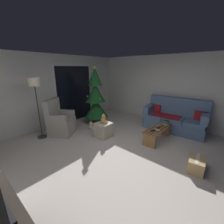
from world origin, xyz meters
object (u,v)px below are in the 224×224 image
at_px(teddy_bear_cream_by_tree, 91,126).
at_px(cardboard_box_taped_mid_floor, 197,164).
at_px(armchair, 60,122).
at_px(christmas_tree, 96,98).
at_px(book_stack, 166,123).
at_px(coffee_table, 157,132).
at_px(floor_lamp, 35,88).
at_px(remote_white, 157,130).
at_px(ottoman, 104,130).
at_px(remote_black, 153,131).
at_px(couch, 175,119).
at_px(teddy_bear_honey, 104,119).
at_px(remote_silver, 158,125).
at_px(cell_phone, 166,121).
at_px(remote_graphite, 158,128).

relative_size(teddy_bear_cream_by_tree, cardboard_box_taped_mid_floor, 0.57).
bearing_deg(armchair, christmas_tree, -2.78).
bearing_deg(book_stack, coffee_table, 168.59).
bearing_deg(floor_lamp, remote_white, -54.38).
height_order(remote_white, cardboard_box_taped_mid_floor, remote_white).
bearing_deg(ottoman, remote_black, -66.99).
bearing_deg(couch, coffee_table, 174.89).
bearing_deg(christmas_tree, coffee_table, -87.08).
bearing_deg(couch, book_stack, 178.35).
xyz_separation_m(couch, book_stack, (-0.71, 0.02, 0.05)).
height_order(christmas_tree, floor_lamp, christmas_tree).
bearing_deg(floor_lamp, remote_black, -55.59).
bearing_deg(remote_black, couch, -77.63).
xyz_separation_m(floor_lamp, cardboard_box_taped_mid_floor, (1.45, -3.91, -1.37)).
bearing_deg(teddy_bear_honey, remote_black, -67.06).
relative_size(book_stack, armchair, 0.24).
bearing_deg(teddy_bear_cream_by_tree, ottoman, -98.44).
relative_size(remote_silver, book_stack, 0.58).
bearing_deg(remote_white, floor_lamp, 127.09).
distance_m(book_stack, cardboard_box_taped_mid_floor, 1.56).
relative_size(remote_silver, cardboard_box_taped_mid_floor, 0.31).
bearing_deg(cell_phone, couch, 15.68).
height_order(remote_graphite, remote_white, same).
bearing_deg(floor_lamp, teddy_bear_honey, -46.85).
height_order(remote_white, cell_phone, cell_phone).
height_order(remote_black, cardboard_box_taped_mid_floor, remote_black).
xyz_separation_m(remote_silver, christmas_tree, (-0.30, 2.38, 0.54)).
relative_size(coffee_table, teddy_bear_cream_by_tree, 3.86).
bearing_deg(cell_phone, remote_graphite, -174.55).
distance_m(remote_graphite, remote_white, 0.17).
relative_size(remote_black, christmas_tree, 0.07).
bearing_deg(couch, teddy_bear_cream_by_tree, 130.34).
distance_m(remote_silver, armchair, 3.03).
bearing_deg(couch, remote_white, 177.53).
height_order(ottoman, teddy_bear_cream_by_tree, ottoman).
height_order(remote_silver, teddy_bear_honey, teddy_bear_honey).
distance_m(coffee_table, book_stack, 0.43).
bearing_deg(remote_white, ottoman, 117.92).
xyz_separation_m(book_stack, armchair, (-1.99, 2.60, -0.04)).
bearing_deg(book_stack, floor_lamp, 131.86).
bearing_deg(cell_phone, ottoman, 147.64).
bearing_deg(remote_graphite, cardboard_box_taped_mid_floor, -24.61).
relative_size(coffee_table, cardboard_box_taped_mid_floor, 2.18).
bearing_deg(remote_white, remote_graphite, 15.11).
xyz_separation_m(floor_lamp, teddy_bear_cream_by_tree, (1.39, -0.67, -1.38)).
xyz_separation_m(teddy_bear_honey, teddy_bear_cream_by_tree, (0.10, 0.71, -0.44)).
distance_m(remote_white, armchair, 2.96).
distance_m(couch, remote_white, 1.24).
bearing_deg(teddy_bear_cream_by_tree, floor_lamp, 154.29).
height_order(remote_black, christmas_tree, christmas_tree).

